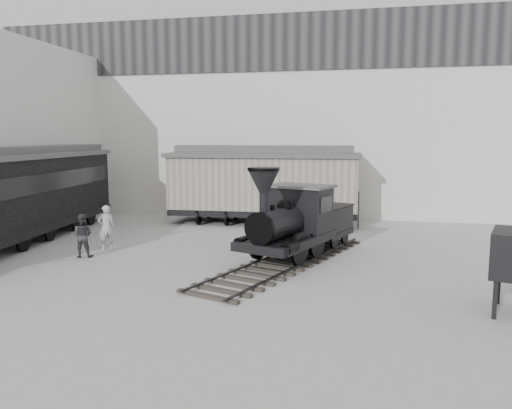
% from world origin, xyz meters
% --- Properties ---
extents(ground, '(90.00, 90.00, 0.00)m').
position_xyz_m(ground, '(0.00, 0.00, 0.00)').
color(ground, '#9E9E9B').
extents(north_wall, '(34.00, 2.51, 11.00)m').
position_xyz_m(north_wall, '(0.00, 14.98, 5.55)').
color(north_wall, silver).
rests_on(north_wall, ground).
extents(west_pavilion, '(7.00, 12.11, 9.00)m').
position_xyz_m(west_pavilion, '(-14.50, 9.96, 4.49)').
color(west_pavilion, silver).
rests_on(west_pavilion, ground).
extents(locomotive, '(5.31, 9.70, 3.38)m').
position_xyz_m(locomotive, '(1.82, 4.20, 1.25)').
color(locomotive, '#332C28').
rests_on(locomotive, ground).
extents(boxcar, '(9.93, 3.37, 4.03)m').
position_xyz_m(boxcar, '(-0.79, 11.63, 2.11)').
color(boxcar, black).
rests_on(boxcar, ground).
extents(passenger_coach, '(4.26, 14.30, 3.77)m').
position_xyz_m(passenger_coach, '(-10.01, 4.74, 2.08)').
color(passenger_coach, black).
rests_on(passenger_coach, ground).
extents(visitor_a, '(0.77, 0.74, 1.78)m').
position_xyz_m(visitor_a, '(-5.77, 4.36, 0.89)').
color(visitor_a, '#BCBBB9').
rests_on(visitor_a, ground).
extents(visitor_b, '(0.91, 0.78, 1.63)m').
position_xyz_m(visitor_b, '(-6.01, 2.98, 0.82)').
color(visitor_b, '#323236').
rests_on(visitor_b, ground).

